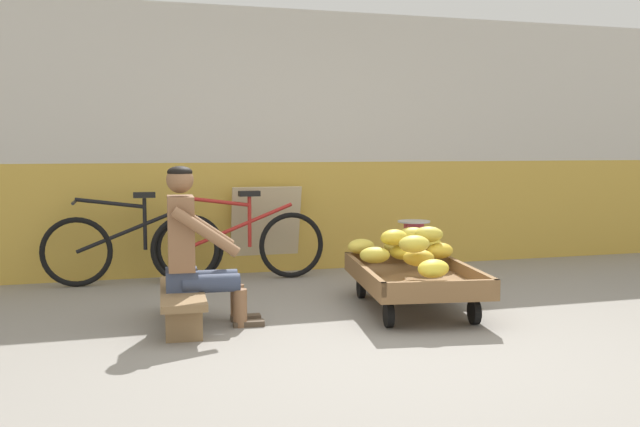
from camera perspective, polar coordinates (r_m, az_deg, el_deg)
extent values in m
plane|color=gray|center=(4.57, 5.89, -10.89)|extent=(80.00, 80.00, 0.00)
cube|color=gold|center=(7.49, -3.56, -0.18)|extent=(16.00, 0.30, 1.12)
cube|color=beige|center=(7.48, -3.62, 9.97)|extent=(16.00, 0.30, 1.53)
cube|color=brown|center=(5.68, 7.40, -5.26)|extent=(1.05, 1.55, 0.05)
cube|color=brown|center=(5.58, 3.43, -4.65)|extent=(0.26, 1.43, 0.10)
cube|color=brown|center=(5.79, 11.24, -4.38)|extent=(0.26, 1.43, 0.10)
cube|color=brown|center=(6.34, 5.74, -3.46)|extent=(0.84, 0.17, 0.10)
cube|color=brown|center=(5.01, 9.53, -5.85)|extent=(0.84, 0.17, 0.10)
cylinder|color=black|center=(6.12, 3.27, -5.85)|extent=(0.08, 0.19, 0.18)
cylinder|color=black|center=(6.27, 8.96, -5.64)|extent=(0.08, 0.19, 0.18)
cylinder|color=black|center=(5.16, 5.46, -7.98)|extent=(0.08, 0.19, 0.18)
cylinder|color=black|center=(5.34, 12.12, -7.62)|extent=(0.08, 0.19, 0.18)
ellipsoid|color=gold|center=(5.68, 4.37, -3.30)|extent=(0.27, 0.22, 0.13)
ellipsoid|color=gold|center=(6.30, 8.63, -2.50)|extent=(0.27, 0.22, 0.13)
ellipsoid|color=yellow|center=(5.10, 8.97, -4.33)|extent=(0.28, 0.23, 0.13)
ellipsoid|color=gold|center=(5.57, 7.81, -3.50)|extent=(0.29, 0.26, 0.13)
ellipsoid|color=gold|center=(6.21, 6.16, -2.58)|extent=(0.30, 0.29, 0.13)
ellipsoid|color=gold|center=(5.97, 9.48, -2.93)|extent=(0.29, 0.25, 0.13)
ellipsoid|color=yellow|center=(6.16, 3.28, -2.62)|extent=(0.26, 0.21, 0.13)
ellipsoid|color=yellow|center=(5.88, 6.66, -3.03)|extent=(0.26, 0.20, 0.13)
ellipsoid|color=gold|center=(5.79, 5.88, -1.90)|extent=(0.29, 0.25, 0.13)
ellipsoid|color=gold|center=(5.94, 8.59, -1.65)|extent=(0.28, 0.23, 0.13)
ellipsoid|color=gold|center=(5.39, 7.46, -2.41)|extent=(0.25, 0.19, 0.13)
ellipsoid|color=gold|center=(5.99, 7.35, -1.70)|extent=(0.28, 0.24, 0.13)
cube|color=olive|center=(5.21, -10.88, -6.17)|extent=(0.38, 1.12, 0.05)
cube|color=olive|center=(5.61, -10.97, -6.75)|extent=(0.25, 0.10, 0.22)
cube|color=olive|center=(4.86, -10.71, -8.63)|extent=(0.25, 0.10, 0.22)
cylinder|color=brown|center=(5.34, -6.57, -7.02)|extent=(0.10, 0.10, 0.27)
cube|color=#4C3D2D|center=(5.38, -5.91, -8.20)|extent=(0.23, 0.11, 0.04)
cylinder|color=#38425B|center=(5.29, -8.75, -5.13)|extent=(0.41, 0.16, 0.13)
cylinder|color=brown|center=(5.17, -6.35, -7.44)|extent=(0.10, 0.10, 0.27)
cube|color=#4C3D2D|center=(5.20, -5.67, -8.66)|extent=(0.23, 0.11, 0.04)
cylinder|color=#38425B|center=(5.11, -8.61, -5.49)|extent=(0.41, 0.16, 0.13)
cube|color=#38425B|center=(5.19, -10.90, -5.15)|extent=(0.24, 0.30, 0.14)
cube|color=brown|center=(5.14, -10.96, -1.53)|extent=(0.20, 0.33, 0.52)
cylinder|color=brown|center=(5.34, -9.31, -0.96)|extent=(0.47, 0.11, 0.36)
cylinder|color=brown|center=(4.95, -9.04, -1.46)|extent=(0.47, 0.11, 0.36)
sphere|color=brown|center=(5.11, -11.03, 2.65)|extent=(0.19, 0.19, 0.19)
ellipsoid|color=black|center=(5.11, -11.04, 3.24)|extent=(0.17, 0.17, 0.09)
cube|color=red|center=(6.76, 7.41, -4.30)|extent=(0.36, 0.28, 0.30)
cylinder|color=#28282D|center=(6.74, 7.42, -2.92)|extent=(0.20, 0.20, 0.03)
cube|color=#C6384C|center=(6.72, 7.44, -1.78)|extent=(0.16, 0.10, 0.24)
cylinder|color=white|center=(6.67, 7.63, -1.83)|extent=(0.13, 0.01, 0.13)
cylinder|color=#B2B5BA|center=(6.71, 7.45, -0.63)|extent=(0.30, 0.30, 0.01)
torus|color=black|center=(6.91, -18.73, -2.91)|extent=(0.64, 0.07, 0.64)
torus|color=black|center=(6.91, -10.25, -2.71)|extent=(0.64, 0.07, 0.64)
cylinder|color=black|center=(6.87, -14.53, -1.17)|extent=(1.03, 0.07, 0.43)
cylinder|color=black|center=(6.86, -13.70, -0.82)|extent=(0.04, 0.04, 0.48)
cylinder|color=black|center=(6.85, -16.29, 0.79)|extent=(0.62, 0.06, 0.12)
cube|color=black|center=(6.84, -13.75, 1.43)|extent=(0.20, 0.11, 0.05)
cylinder|color=black|center=(6.86, -18.84, 0.90)|extent=(0.05, 0.48, 0.03)
torus|color=black|center=(6.85, -10.62, -2.79)|extent=(0.64, 0.06, 0.64)
torus|color=black|center=(7.01, -2.28, -2.52)|extent=(0.64, 0.06, 0.64)
cylinder|color=#AD231E|center=(6.89, -6.42, -1.01)|extent=(1.03, 0.06, 0.43)
cylinder|color=#AD231E|center=(6.90, -5.60, -0.66)|extent=(0.04, 0.04, 0.48)
cylinder|color=#AD231E|center=(6.84, -8.14, 0.94)|extent=(0.62, 0.05, 0.12)
cube|color=black|center=(6.88, -5.62, 1.58)|extent=(0.20, 0.10, 0.05)
cylinder|color=black|center=(6.80, -10.69, 1.05)|extent=(0.04, 0.48, 0.03)
cube|color=#C6B289|center=(7.28, -4.34, -1.30)|extent=(0.70, 0.23, 0.88)
cube|color=green|center=(6.30, 7.93, -5.29)|extent=(0.18, 0.12, 0.24)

